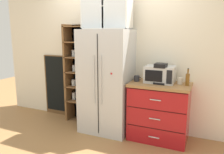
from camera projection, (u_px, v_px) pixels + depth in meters
ground_plane at (106, 130)px, 3.87m from camera, size 10.58×10.58×0.00m
wall_back_cream at (115, 55)px, 3.98m from camera, size 4.89×0.10×2.55m
refrigerator at (107, 82)px, 3.74m from camera, size 0.82×0.65×1.72m
pantry_shelf_column at (79, 73)px, 4.20m from camera, size 0.49×0.32×1.81m
counter_cabinet at (159, 111)px, 3.49m from camera, size 0.92×0.59×0.91m
microwave at (160, 74)px, 3.43m from camera, size 0.44×0.33×0.26m
coffee_maker at (161, 73)px, 3.38m from camera, size 0.17×0.20×0.31m
mug_charcoal at (137, 79)px, 3.53m from camera, size 0.12×0.09×0.09m
mug_cream at (180, 81)px, 3.34m from camera, size 0.11×0.08×0.10m
bottle_amber at (188, 78)px, 3.24m from camera, size 0.06×0.06×0.25m
upper_cabinet at (107, 7)px, 3.54m from camera, size 0.79×0.32×0.70m
chalkboard_menu at (58, 85)px, 4.54m from camera, size 0.60×0.04×1.22m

